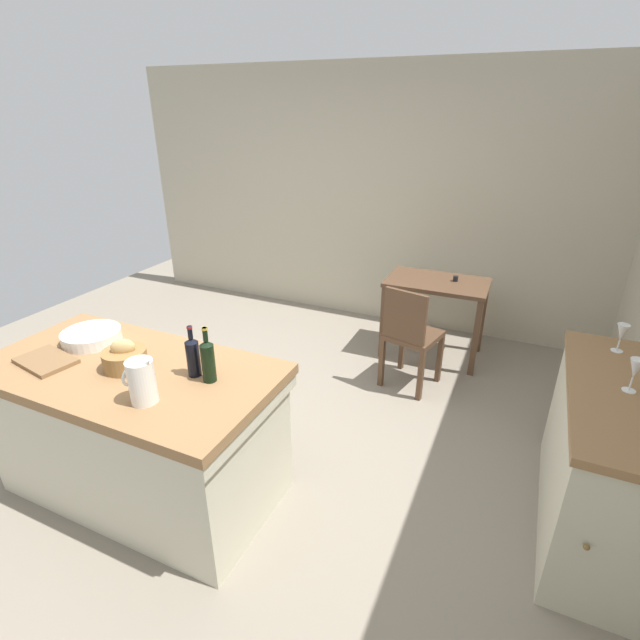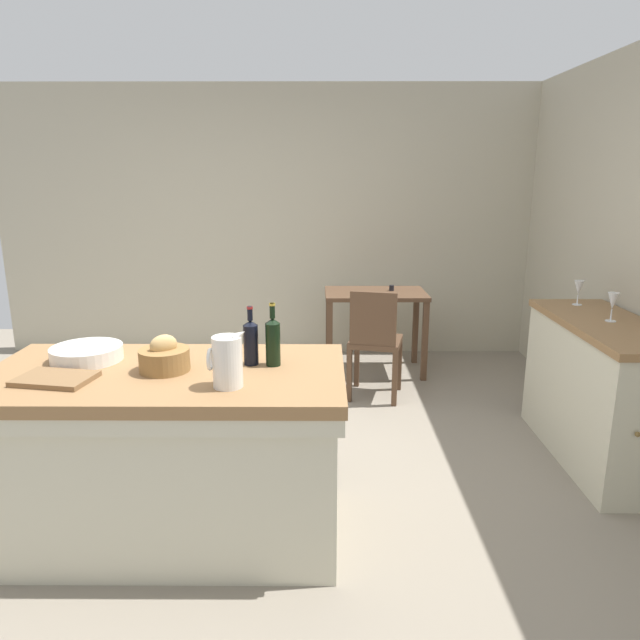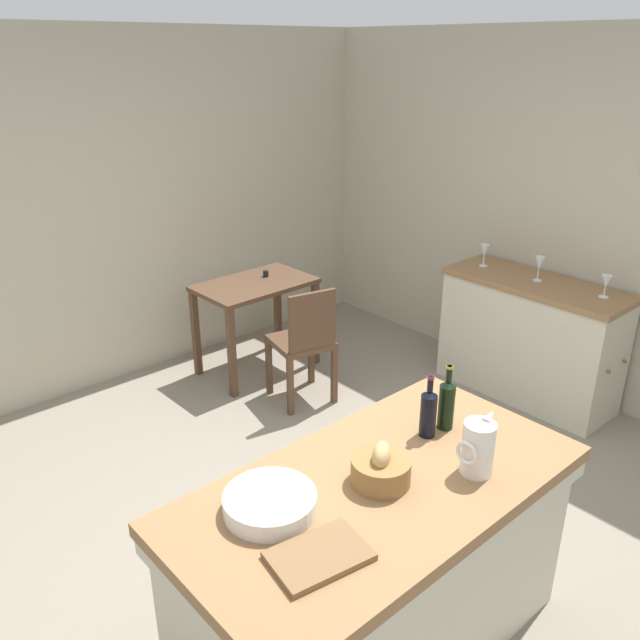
{
  "view_description": "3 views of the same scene",
  "coord_description": "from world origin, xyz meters",
  "px_view_note": "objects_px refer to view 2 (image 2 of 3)",
  "views": [
    {
      "loc": [
        1.7,
        -2.19,
        2.2
      ],
      "look_at": [
        0.47,
        0.5,
        0.85
      ],
      "focal_mm": 26.47,
      "sensor_mm": 36.0,
      "label": 1
    },
    {
      "loc": [
        0.52,
        -3.16,
        1.77
      ],
      "look_at": [
        0.5,
        0.39,
        0.87
      ],
      "focal_mm": 32.47,
      "sensor_mm": 36.0,
      "label": 2
    },
    {
      "loc": [
        -1.8,
        -1.98,
        2.45
      ],
      "look_at": [
        0.56,
        0.67,
        0.95
      ],
      "focal_mm": 36.4,
      "sensor_mm": 36.0,
      "label": 3
    }
  ],
  "objects_px": {
    "wine_bottle_dark": "(273,340)",
    "pitcher": "(227,361)",
    "cutting_board": "(55,379)",
    "wooden_chair": "(375,340)",
    "wine_bottle_amber": "(251,341)",
    "wine_glass_middle": "(579,288)",
    "wash_bowl": "(87,353)",
    "wine_glass_left": "(613,302)",
    "writing_desk": "(375,305)",
    "side_cabinet": "(600,391)",
    "bread_basket": "(164,358)",
    "island_table": "(170,448)"
  },
  "relations": [
    {
      "from": "bread_basket",
      "to": "writing_desk",
      "type": "bearing_deg",
      "value": 63.95
    },
    {
      "from": "writing_desk",
      "to": "wine_bottle_amber",
      "type": "bearing_deg",
      "value": -108.91
    },
    {
      "from": "pitcher",
      "to": "cutting_board",
      "type": "height_order",
      "value": "pitcher"
    },
    {
      "from": "wooden_chair",
      "to": "pitcher",
      "type": "height_order",
      "value": "pitcher"
    },
    {
      "from": "pitcher",
      "to": "wine_bottle_amber",
      "type": "bearing_deg",
      "value": 77.9
    },
    {
      "from": "wine_bottle_amber",
      "to": "wine_glass_middle",
      "type": "xyz_separation_m",
      "value": [
        2.09,
        1.18,
        0.03
      ]
    },
    {
      "from": "writing_desk",
      "to": "wash_bowl",
      "type": "distance_m",
      "value": 2.88
    },
    {
      "from": "writing_desk",
      "to": "pitcher",
      "type": "xyz_separation_m",
      "value": [
        -0.89,
        -2.7,
        0.36
      ]
    },
    {
      "from": "writing_desk",
      "to": "wine_glass_left",
      "type": "height_order",
      "value": "wine_glass_left"
    },
    {
      "from": "wooden_chair",
      "to": "wine_glass_left",
      "type": "height_order",
      "value": "wine_glass_left"
    },
    {
      "from": "wash_bowl",
      "to": "wooden_chair",
      "type": "bearing_deg",
      "value": 46.53
    },
    {
      "from": "writing_desk",
      "to": "bread_basket",
      "type": "bearing_deg",
      "value": -116.05
    },
    {
      "from": "wine_bottle_dark",
      "to": "wine_bottle_amber",
      "type": "relative_size",
      "value": 1.07
    },
    {
      "from": "pitcher",
      "to": "island_table",
      "type": "bearing_deg",
      "value": 147.76
    },
    {
      "from": "wine_glass_left",
      "to": "wooden_chair",
      "type": "bearing_deg",
      "value": 143.16
    },
    {
      "from": "side_cabinet",
      "to": "wine_bottle_dark",
      "type": "relative_size",
      "value": 4.29
    },
    {
      "from": "wine_bottle_dark",
      "to": "wine_glass_left",
      "type": "bearing_deg",
      "value": 20.45
    },
    {
      "from": "cutting_board",
      "to": "wooden_chair",
      "type": "bearing_deg",
      "value": 50.77
    },
    {
      "from": "wine_bottle_dark",
      "to": "wash_bowl",
      "type": "bearing_deg",
      "value": 175.76
    },
    {
      "from": "pitcher",
      "to": "wine_bottle_dark",
      "type": "xyz_separation_m",
      "value": [
        0.17,
        0.29,
        0.01
      ]
    },
    {
      "from": "island_table",
      "to": "pitcher",
      "type": "xyz_separation_m",
      "value": [
        0.33,
        -0.21,
        0.52
      ]
    },
    {
      "from": "wine_bottle_dark",
      "to": "pitcher",
      "type": "bearing_deg",
      "value": -120.77
    },
    {
      "from": "wooden_chair",
      "to": "wine_bottle_amber",
      "type": "distance_m",
      "value": 1.95
    },
    {
      "from": "pitcher",
      "to": "wine_bottle_amber",
      "type": "xyz_separation_m",
      "value": [
        0.07,
        0.31,
        0.0
      ]
    },
    {
      "from": "cutting_board",
      "to": "wine_glass_left",
      "type": "relative_size",
      "value": 1.84
    },
    {
      "from": "pitcher",
      "to": "wine_bottle_amber",
      "type": "distance_m",
      "value": 0.31
    },
    {
      "from": "wine_bottle_amber",
      "to": "wine_glass_left",
      "type": "height_order",
      "value": "wine_bottle_amber"
    },
    {
      "from": "wine_bottle_amber",
      "to": "wooden_chair",
      "type": "bearing_deg",
      "value": 66.25
    },
    {
      "from": "wash_bowl",
      "to": "side_cabinet",
      "type": "bearing_deg",
      "value": 12.81
    },
    {
      "from": "wine_glass_left",
      "to": "pitcher",
      "type": "bearing_deg",
      "value": -154.46
    },
    {
      "from": "wine_glass_middle",
      "to": "bread_basket",
      "type": "bearing_deg",
      "value": -152.78
    },
    {
      "from": "side_cabinet",
      "to": "wine_bottle_dark",
      "type": "height_order",
      "value": "wine_bottle_dark"
    },
    {
      "from": "writing_desk",
      "to": "wine_glass_left",
      "type": "bearing_deg",
      "value": -52.56
    },
    {
      "from": "wash_bowl",
      "to": "wine_glass_left",
      "type": "bearing_deg",
      "value": 12.96
    },
    {
      "from": "wine_bottle_amber",
      "to": "wine_glass_left",
      "type": "xyz_separation_m",
      "value": [
        2.1,
        0.73,
        0.04
      ]
    },
    {
      "from": "writing_desk",
      "to": "wine_bottle_dark",
      "type": "height_order",
      "value": "wine_bottle_dark"
    },
    {
      "from": "wine_bottle_dark",
      "to": "wine_glass_middle",
      "type": "relative_size",
      "value": 1.84
    },
    {
      "from": "writing_desk",
      "to": "side_cabinet",
      "type": "bearing_deg",
      "value": -52.98
    },
    {
      "from": "side_cabinet",
      "to": "wash_bowl",
      "type": "relative_size",
      "value": 3.82
    },
    {
      "from": "side_cabinet",
      "to": "cutting_board",
      "type": "relative_size",
      "value": 4.05
    },
    {
      "from": "wine_glass_middle",
      "to": "wash_bowl",
      "type": "bearing_deg",
      "value": -158.86
    },
    {
      "from": "island_table",
      "to": "bread_basket",
      "type": "distance_m",
      "value": 0.46
    },
    {
      "from": "wash_bowl",
      "to": "bread_basket",
      "type": "relative_size",
      "value": 1.47
    },
    {
      "from": "pitcher",
      "to": "wash_bowl",
      "type": "relative_size",
      "value": 0.77
    },
    {
      "from": "writing_desk",
      "to": "wine_bottle_amber",
      "type": "height_order",
      "value": "wine_bottle_amber"
    },
    {
      "from": "wooden_chair",
      "to": "wine_bottle_dark",
      "type": "xyz_separation_m",
      "value": [
        -0.65,
        -1.74,
        0.5
      ]
    },
    {
      "from": "wine_bottle_dark",
      "to": "wine_glass_middle",
      "type": "xyz_separation_m",
      "value": [
        1.98,
        1.2,
        0.02
      ]
    },
    {
      "from": "writing_desk",
      "to": "cutting_board",
      "type": "relative_size",
      "value": 2.77
    },
    {
      "from": "wash_bowl",
      "to": "wine_bottle_amber",
      "type": "xyz_separation_m",
      "value": [
        0.83,
        -0.06,
        0.08
      ]
    },
    {
      "from": "wooden_chair",
      "to": "wine_glass_middle",
      "type": "relative_size",
      "value": 5.37
    }
  ]
}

